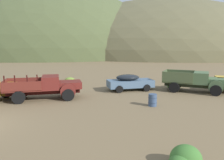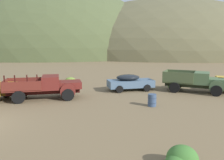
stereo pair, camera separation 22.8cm
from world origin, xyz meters
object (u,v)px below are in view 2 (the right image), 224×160
object	(u,v)px
truck_oxblood	(50,87)
oil_drum_by_truck	(152,100)
truck_weathered_green	(200,82)
car_chalk_blue	(132,82)

from	to	relation	value
truck_oxblood	oil_drum_by_truck	size ratio (longest dim) A/B	7.12
truck_oxblood	truck_weathered_green	distance (m)	13.46
car_chalk_blue	truck_weathered_green	size ratio (longest dim) A/B	0.81
car_chalk_blue	oil_drum_by_truck	size ratio (longest dim) A/B	5.54
truck_oxblood	oil_drum_by_truck	xyz separation A→B (m)	(8.22, -1.41, -0.56)
car_chalk_blue	truck_oxblood	bearing A→B (deg)	-167.58
truck_oxblood	car_chalk_blue	distance (m)	7.82
truck_weathered_green	truck_oxblood	bearing A→B (deg)	-145.41
truck_oxblood	car_chalk_blue	bearing A→B (deg)	12.40
truck_oxblood	oil_drum_by_truck	world-z (taller)	truck_oxblood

